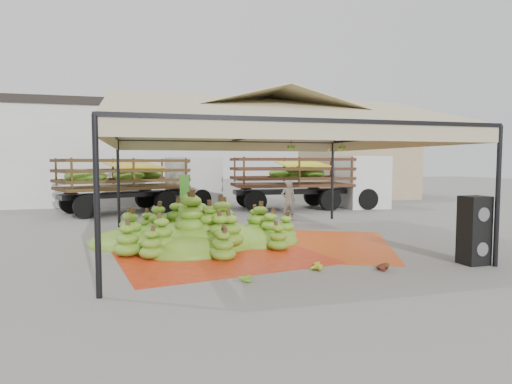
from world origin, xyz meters
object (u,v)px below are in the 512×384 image
object	(u,v)px
truck_left	(149,178)
truck_right	(316,176)
vendor	(289,200)
banana_heap	(200,220)
speaker_stack	(474,230)

from	to	relation	value
truck_left	truck_right	size ratio (longest dim) A/B	1.01
truck_left	vendor	bearing A→B (deg)	-65.15
vendor	truck_left	xyz separation A→B (m)	(-5.10, 4.71, 0.75)
truck_right	banana_heap	bearing A→B (deg)	-128.16
speaker_stack	truck_left	xyz separation A→B (m)	(-6.57, 12.53, 0.77)
banana_heap	speaker_stack	distance (m)	6.74
banana_heap	truck_right	distance (m)	10.08
banana_heap	speaker_stack	size ratio (longest dim) A/B	3.95
speaker_stack	truck_left	size ratio (longest dim) A/B	0.20
speaker_stack	truck_right	distance (m)	11.61
truck_left	banana_heap	bearing A→B (deg)	-104.74
vendor	truck_right	xyz separation A→B (m)	(2.72, 3.69, 0.79)
truck_right	truck_left	bearing A→B (deg)	176.06
banana_heap	vendor	distance (m)	5.49
truck_left	truck_right	xyz separation A→B (m)	(7.82, -1.01, 0.04)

